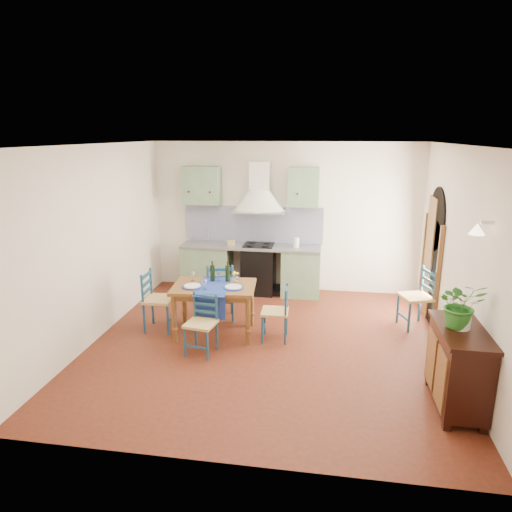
{
  "coord_description": "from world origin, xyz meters",
  "views": [
    {
      "loc": [
        0.79,
        -5.97,
        2.95
      ],
      "look_at": [
        -0.2,
        0.3,
        1.23
      ],
      "focal_mm": 32.0,
      "sensor_mm": 36.0,
      "label": 1
    }
  ],
  "objects_px": {
    "chair_near": "(202,324)",
    "sideboard": "(458,365)",
    "potted_plant": "(461,304)",
    "dining_table": "(214,291)"
  },
  "relations": [
    {
      "from": "chair_near",
      "to": "potted_plant",
      "type": "height_order",
      "value": "potted_plant"
    },
    {
      "from": "chair_near",
      "to": "sideboard",
      "type": "xyz_separation_m",
      "value": [
        3.11,
        -0.82,
        0.08
      ]
    },
    {
      "from": "dining_table",
      "to": "potted_plant",
      "type": "distance_m",
      "value": 3.4
    },
    {
      "from": "chair_near",
      "to": "potted_plant",
      "type": "xyz_separation_m",
      "value": [
        3.07,
        -0.79,
        0.77
      ]
    },
    {
      "from": "chair_near",
      "to": "potted_plant",
      "type": "distance_m",
      "value": 3.26
    },
    {
      "from": "dining_table",
      "to": "sideboard",
      "type": "height_order",
      "value": "dining_table"
    },
    {
      "from": "dining_table",
      "to": "sideboard",
      "type": "relative_size",
      "value": 1.21
    },
    {
      "from": "potted_plant",
      "to": "dining_table",
      "type": "bearing_deg",
      "value": 155.15
    },
    {
      "from": "dining_table",
      "to": "chair_near",
      "type": "height_order",
      "value": "dining_table"
    },
    {
      "from": "chair_near",
      "to": "sideboard",
      "type": "relative_size",
      "value": 0.79
    }
  ]
}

